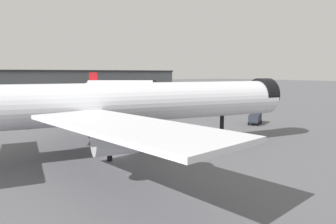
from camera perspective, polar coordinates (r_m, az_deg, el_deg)
name	(u,v)px	position (r m, az deg, el deg)	size (l,w,h in m)	color
ground	(117,156)	(47.25, -9.36, -8.03)	(900.00, 900.00, 0.00)	#56565B
airliner_near_gate	(119,104)	(47.37, -8.96, 1.48)	(64.40, 58.29, 17.45)	silver
airliner_far_taxiway	(122,84)	(191.10, -8.50, 5.07)	(41.72, 37.37, 12.54)	white
terminal_building	(49,81)	(218.15, -20.97, 5.39)	(183.05, 34.06, 26.46)	slate
service_truck_front	(255,118)	(77.94, 15.66, -1.00)	(5.89, 4.85, 3.00)	black
baggage_tug_wing	(140,114)	(86.20, -5.11, -0.41)	(3.34, 2.15, 1.85)	black
traffic_cone_near_nose	(14,125)	(80.12, -26.28, -2.18)	(0.50, 0.50, 0.62)	#F2600C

